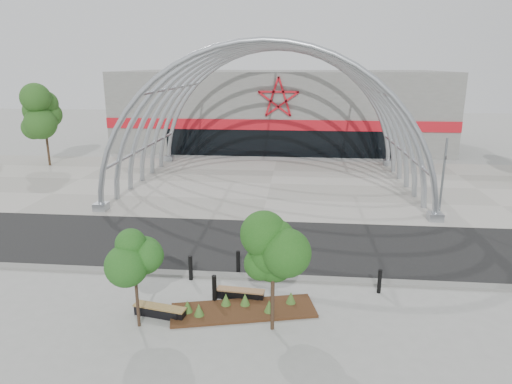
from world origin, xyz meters
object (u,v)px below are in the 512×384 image
Objects in this scene: signal_pole at (443,177)px; bench_0 at (160,311)px; street_tree_1 at (273,255)px; bollard_2 at (238,262)px; bench_1 at (240,294)px; street_tree_0 at (134,261)px.

signal_pole reaches higher than bench_0.
street_tree_1 is 5.02m from bollard_2.
street_tree_1 is 4.83m from bench_0.
bollard_2 reaches higher than bench_1.
bench_1 is 2.24m from bollard_2.
street_tree_1 reaches higher than bench_1.
bench_0 is 1.05× the size of bench_1.
signal_pole reaches higher than street_tree_0.
bench_1 is (2.72, 1.56, -0.01)m from bench_0.
signal_pole is at bearing 54.25° from street_tree_1.
street_tree_0 is at bearing -176.85° from street_tree_1.
street_tree_0 is 1.71× the size of bench_0.
signal_pole is 18.65m from street_tree_0.
bench_0 is at bearing -137.24° from signal_pole.
signal_pole is 17.95m from bench_0.
street_tree_1 is 3.71× the size of bollard_2.
bench_1 is at bearing -134.52° from signal_pole.
bench_0 is 3.13m from bench_1.
street_tree_0 is 3.30× the size of bollard_2.
bench_0 is 1.92× the size of bollard_2.
signal_pole is 13.74m from bollard_2.
street_tree_0 is at bearing -136.86° from signal_pole.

